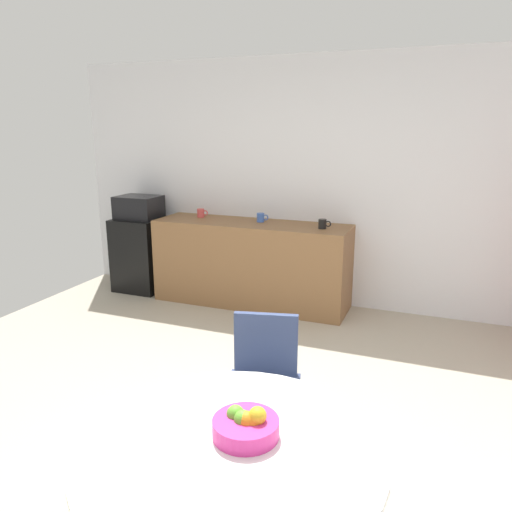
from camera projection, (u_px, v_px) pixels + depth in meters
The scene contains 11 objects.
ground_plane at pixel (205, 471), 2.79m from camera, with size 6.00×6.00×0.00m, color #B2A893.
wall_back at pixel (333, 184), 5.16m from camera, with size 6.00×0.10×2.60m, color silver.
counter_block at pixel (251, 264), 5.34m from camera, with size 2.10×0.60×0.90m, color brown.
mini_fridge at pixel (142, 254), 5.84m from camera, with size 0.54×0.54×0.85m, color black.
microwave at pixel (139, 207), 5.70m from camera, with size 0.48×0.38×0.26m, color black.
round_table at pixel (231, 473), 1.88m from camera, with size 1.17×1.17×0.73m.
chair_navy at pixel (264, 369), 2.87m from camera, with size 0.51×0.51×0.83m.
fruit_bowl at pixel (246, 425), 1.90m from camera, with size 0.26×0.26×0.13m.
mug_white at pixel (201, 213), 5.53m from camera, with size 0.13×0.08×0.09m.
mug_green at pixel (323, 224), 4.91m from camera, with size 0.13×0.08×0.09m.
mug_red at pixel (261, 218), 5.25m from camera, with size 0.13×0.08×0.09m.
Camera 1 is at (1.14, -2.12, 1.89)m, focal length 34.62 mm.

